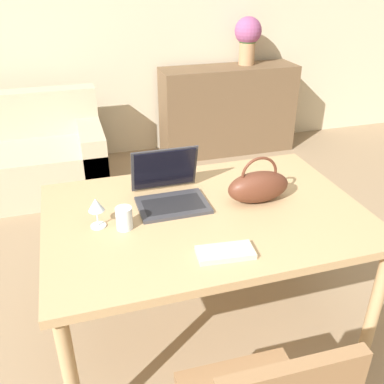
{
  "coord_description": "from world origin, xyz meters",
  "views": [
    {
      "loc": [
        -0.43,
        -1.06,
        1.8
      ],
      "look_at": [
        0.08,
        0.61,
        0.86
      ],
      "focal_mm": 40.0,
      "sensor_mm": 36.0,
      "label": 1
    }
  ],
  "objects_px": {
    "wine_glass": "(96,207)",
    "handbag": "(258,186)",
    "flower_vase": "(248,36)",
    "laptop": "(169,188)",
    "drinking_glass": "(124,218)"
  },
  "relations": [
    {
      "from": "wine_glass",
      "to": "handbag",
      "type": "relative_size",
      "value": 0.45
    },
    {
      "from": "wine_glass",
      "to": "flower_vase",
      "type": "distance_m",
      "value": 2.97
    },
    {
      "from": "flower_vase",
      "to": "laptop",
      "type": "bearing_deg",
      "value": -121.44
    },
    {
      "from": "laptop",
      "to": "wine_glass",
      "type": "distance_m",
      "value": 0.4
    },
    {
      "from": "drinking_glass",
      "to": "handbag",
      "type": "relative_size",
      "value": 0.33
    },
    {
      "from": "drinking_glass",
      "to": "flower_vase",
      "type": "height_order",
      "value": "flower_vase"
    },
    {
      "from": "laptop",
      "to": "drinking_glass",
      "type": "height_order",
      "value": "laptop"
    },
    {
      "from": "handbag",
      "to": "laptop",
      "type": "bearing_deg",
      "value": 160.94
    },
    {
      "from": "drinking_glass",
      "to": "laptop",
      "type": "bearing_deg",
      "value": 37.92
    },
    {
      "from": "laptop",
      "to": "wine_glass",
      "type": "xyz_separation_m",
      "value": [
        -0.37,
        -0.15,
        0.04
      ]
    },
    {
      "from": "flower_vase",
      "to": "handbag",
      "type": "bearing_deg",
      "value": -111.72
    },
    {
      "from": "laptop",
      "to": "handbag",
      "type": "xyz_separation_m",
      "value": [
        0.42,
        -0.14,
        0.02
      ]
    },
    {
      "from": "drinking_glass",
      "to": "flower_vase",
      "type": "xyz_separation_m",
      "value": [
        1.62,
        2.44,
        0.37
      ]
    },
    {
      "from": "drinking_glass",
      "to": "flower_vase",
      "type": "distance_m",
      "value": 2.95
    },
    {
      "from": "drinking_glass",
      "to": "handbag",
      "type": "distance_m",
      "value": 0.68
    }
  ]
}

